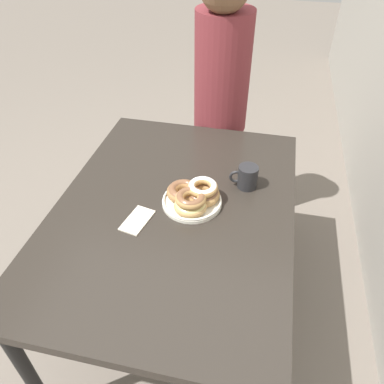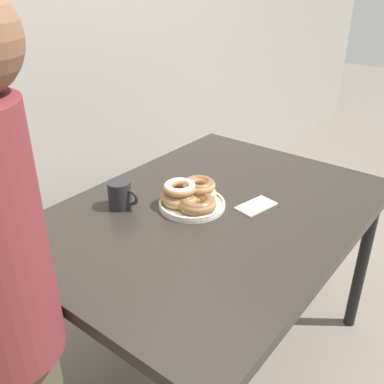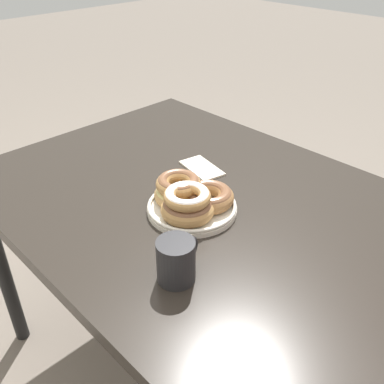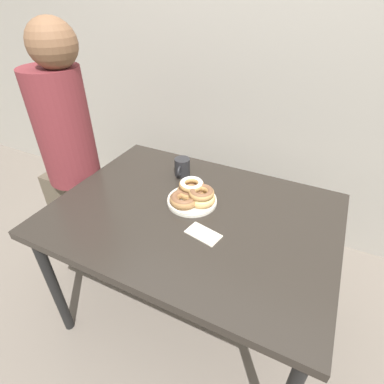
{
  "view_description": "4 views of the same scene",
  "coord_description": "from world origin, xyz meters",
  "px_view_note": "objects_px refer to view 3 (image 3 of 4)",
  "views": [
    {
      "loc": [
        1.06,
        0.43,
        1.75
      ],
      "look_at": [
        -0.04,
        0.19,
        0.81
      ],
      "focal_mm": 35.0,
      "sensor_mm": 36.0,
      "label": 1
    },
    {
      "loc": [
        -1.1,
        -0.64,
        1.51
      ],
      "look_at": [
        -0.04,
        0.19,
        0.81
      ],
      "focal_mm": 40.0,
      "sensor_mm": 36.0,
      "label": 2
    },
    {
      "loc": [
        -0.71,
        0.84,
        1.41
      ],
      "look_at": [
        -0.04,
        0.19,
        0.81
      ],
      "focal_mm": 40.0,
      "sensor_mm": 36.0,
      "label": 3
    },
    {
      "loc": [
        0.48,
        -0.85,
        1.62
      ],
      "look_at": [
        -0.04,
        0.19,
        0.81
      ],
      "focal_mm": 28.0,
      "sensor_mm": 36.0,
      "label": 4
    }
  ],
  "objects_px": {
    "dining_table": "(200,216)",
    "donut_plate": "(190,199)",
    "coffee_mug": "(177,260)",
    "napkin": "(202,168)"
  },
  "relations": [
    {
      "from": "coffee_mug",
      "to": "dining_table",
      "type": "bearing_deg",
      "value": -53.9
    },
    {
      "from": "dining_table",
      "to": "coffee_mug",
      "type": "xyz_separation_m",
      "value": [
        -0.19,
        0.27,
        0.12
      ]
    },
    {
      "from": "donut_plate",
      "to": "napkin",
      "type": "bearing_deg",
      "value": -53.07
    },
    {
      "from": "dining_table",
      "to": "napkin",
      "type": "distance_m",
      "value": 0.17
    },
    {
      "from": "donut_plate",
      "to": "coffee_mug",
      "type": "relative_size",
      "value": 2.15
    },
    {
      "from": "donut_plate",
      "to": "coffee_mug",
      "type": "bearing_deg",
      "value": 129.46
    },
    {
      "from": "dining_table",
      "to": "donut_plate",
      "type": "distance_m",
      "value": 0.13
    },
    {
      "from": "dining_table",
      "to": "donut_plate",
      "type": "xyz_separation_m",
      "value": [
        -0.03,
        0.07,
        0.11
      ]
    },
    {
      "from": "donut_plate",
      "to": "napkin",
      "type": "distance_m",
      "value": 0.24
    },
    {
      "from": "donut_plate",
      "to": "napkin",
      "type": "height_order",
      "value": "donut_plate"
    }
  ]
}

